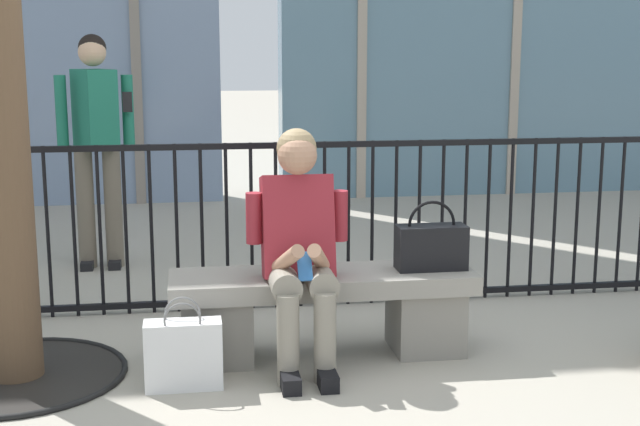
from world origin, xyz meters
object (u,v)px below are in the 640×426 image
at_px(stone_bench, 323,306).
at_px(bystander_at_railing, 96,133).
at_px(handbag_on_bench, 431,246).
at_px(shopping_bag, 184,354).
at_px(seated_person_with_phone, 299,242).

distance_m(stone_bench, bystander_at_railing, 2.62).
distance_m(stone_bench, handbag_on_bench, 0.66).
xyz_separation_m(stone_bench, shopping_bag, (-0.73, -0.35, -0.10)).
height_order(shopping_bag, bystander_at_railing, bystander_at_railing).
bearing_deg(shopping_bag, seated_person_with_phone, 20.76).
relative_size(handbag_on_bench, shopping_bag, 0.84).
xyz_separation_m(handbag_on_bench, bystander_at_railing, (-1.92, 2.14, 0.42)).
relative_size(stone_bench, seated_person_with_phone, 1.32).
xyz_separation_m(stone_bench, handbag_on_bench, (0.58, -0.01, 0.31)).
height_order(handbag_on_bench, bystander_at_railing, bystander_at_railing).
height_order(stone_bench, shopping_bag, stone_bench).
distance_m(seated_person_with_phone, bystander_at_railing, 2.59).
distance_m(stone_bench, seated_person_with_phone, 0.42).
bearing_deg(handbag_on_bench, seated_person_with_phone, -170.64).
relative_size(shopping_bag, bystander_at_railing, 0.26).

